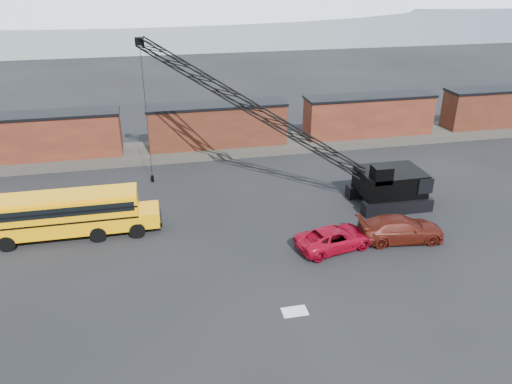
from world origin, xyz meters
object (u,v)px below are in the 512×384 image
red_pickup (335,238)px  crawler_crane (255,110)px  school_bus (69,213)px  maroon_suv (401,229)px

red_pickup → crawler_crane: (-3.33, 9.58, 6.30)m
school_bus → red_pickup: size_ratio=2.18×
red_pickup → maroon_suv: 4.77m
maroon_suv → crawler_crane: (-8.10, 9.54, 6.19)m
school_bus → crawler_crane: 15.53m
school_bus → crawler_crane: size_ratio=0.55×
red_pickup → maroon_suv: (4.77, 0.04, 0.12)m
red_pickup → maroon_suv: maroon_suv is taller
maroon_suv → red_pickup: bearing=96.6°
red_pickup → crawler_crane: size_ratio=0.25×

